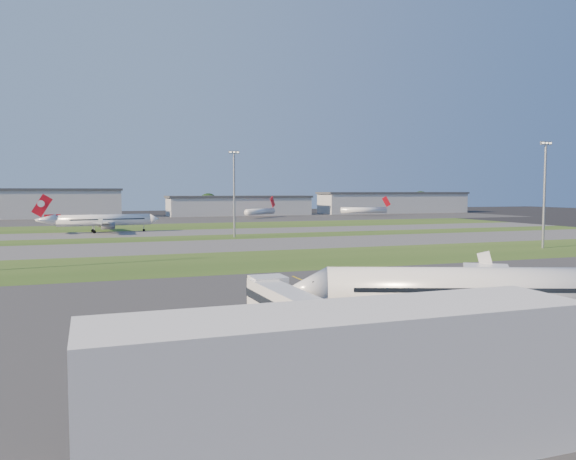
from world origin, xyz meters
name	(u,v)px	position (x,y,z in m)	size (l,w,h in m)	color
ground	(343,318)	(0.00, 0.00, 0.00)	(700.00, 700.00, 0.00)	black
apron_near	(343,318)	(0.00, 0.00, 0.01)	(300.00, 70.00, 0.01)	#333335
grass_strip_a	(230,262)	(0.00, 52.00, 0.01)	(300.00, 34.00, 0.01)	#274416
taxiway_a	(199,246)	(0.00, 85.00, 0.01)	(300.00, 32.00, 0.01)	#515154
grass_strip_b	(183,238)	(0.00, 110.00, 0.01)	(300.00, 18.00, 0.01)	#274416
taxiway_b	(173,233)	(0.00, 132.00, 0.01)	(300.00, 26.00, 0.01)	#515154
grass_strip_c	(160,227)	(0.00, 165.00, 0.01)	(300.00, 40.00, 0.01)	#274416
apron_far	(145,220)	(0.00, 225.00, 0.01)	(400.00, 80.00, 0.01)	#333335
yellow_line	(384,315)	(5.00, 0.00, 0.00)	(0.25, 60.00, 0.02)	gold
terminal_fragment	(346,388)	(-14.00, -29.94, 3.98)	(26.00, 6.05, 8.00)	silver
jet_bridge	(313,319)	(-9.81, -15.24, 4.01)	(4.20, 26.90, 6.20)	silver
airliner_parked	(517,292)	(10.84, -14.15, 4.64)	(40.41, 34.23, 13.22)	white
airliner_taxiing	(103,220)	(-21.54, 141.54, 4.07)	(37.15, 31.42, 11.59)	white
mini_jet_near	(260,211)	(57.88, 223.06, 3.28)	(22.27, 20.59, 9.48)	white
mini_jet_far	(364,210)	(118.15, 223.66, 3.28)	(28.40, 8.05, 9.48)	white
light_mast_centre	(234,188)	(15.00, 108.00, 14.81)	(3.20, 0.70, 25.80)	gray
light_mast_east	(545,187)	(78.00, 52.00, 14.81)	(3.20, 0.70, 25.80)	gray
hangar_west	(49,203)	(-45.00, 255.00, 7.64)	(71.40, 23.00, 15.20)	#A6A9AE
hangar_east	(239,205)	(55.00, 255.00, 5.64)	(81.60, 23.00, 11.20)	#A6A9AE
hangar_far_east	(394,202)	(155.00, 255.00, 6.64)	(96.90, 23.00, 13.20)	#A6A9AE
tree_mid_west	(100,206)	(-20.00, 266.00, 5.84)	(9.90, 9.90, 10.80)	black
tree_mid_east	(208,203)	(40.00, 269.00, 6.81)	(11.55, 11.55, 12.60)	black
tree_east	(328,203)	(115.00, 267.00, 6.16)	(10.45, 10.45, 11.40)	black
tree_far_east	(420,200)	(185.00, 271.00, 7.46)	(12.65, 12.65, 13.80)	black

